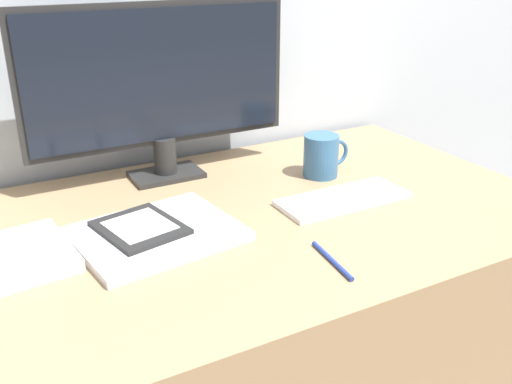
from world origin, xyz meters
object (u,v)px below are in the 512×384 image
object	(u,v)px
notebook	(20,256)
coffee_mug	(322,156)
ereader	(140,227)
pen	(332,260)
keyboard	(343,199)
monitor	(160,84)
laptop	(156,234)

from	to	relation	value
notebook	coffee_mug	distance (m)	0.72
ereader	pen	distance (m)	0.37
keyboard	notebook	bearing A→B (deg)	174.79
monitor	laptop	world-z (taller)	monitor
keyboard	coffee_mug	xyz separation A→B (m)	(0.05, 0.16, 0.04)
monitor	pen	size ratio (longest dim) A/B	4.59
keyboard	laptop	xyz separation A→B (m)	(-0.42, 0.03, 0.00)
notebook	keyboard	bearing A→B (deg)	-5.21
monitor	ereader	xyz separation A→B (m)	(-0.16, -0.28, -0.21)
coffee_mug	notebook	bearing A→B (deg)	-172.48
keyboard	notebook	size ratio (longest dim) A/B	1.37
ereader	notebook	world-z (taller)	ereader
keyboard	pen	bearing A→B (deg)	-130.67
pen	ereader	bearing A→B (deg)	136.51
ereader	pen	world-z (taller)	ereader
notebook	pen	distance (m)	0.56
monitor	ereader	size ratio (longest dim) A/B	3.36
coffee_mug	pen	world-z (taller)	coffee_mug
monitor	notebook	size ratio (longest dim) A/B	2.94
monitor	coffee_mug	xyz separation A→B (m)	(0.34, -0.18, -0.18)
coffee_mug	laptop	bearing A→B (deg)	-165.43
ereader	coffee_mug	size ratio (longest dim) A/B	1.54
coffee_mug	monitor	bearing A→B (deg)	152.52
notebook	pen	size ratio (longest dim) A/B	1.56
pen	monitor	bearing A→B (deg)	101.94
laptop	pen	distance (m)	0.34
ereader	notebook	size ratio (longest dim) A/B	0.87
coffee_mug	pen	bearing A→B (deg)	-121.92
keyboard	pen	world-z (taller)	keyboard
laptop	notebook	distance (m)	0.25
monitor	notebook	bearing A→B (deg)	-144.11
keyboard	laptop	world-z (taller)	laptop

